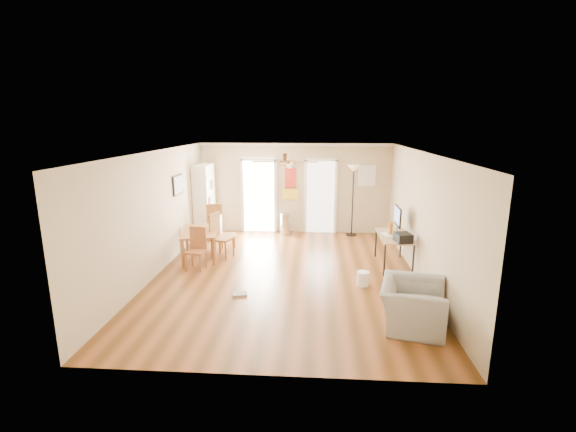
# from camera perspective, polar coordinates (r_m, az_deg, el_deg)

# --- Properties ---
(floor) EXTENTS (7.00, 7.00, 0.00)m
(floor) POSITION_cam_1_polar(r_m,az_deg,el_deg) (8.63, -0.27, -8.37)
(floor) COLOR brown
(floor) RESTS_ON ground
(ceiling) EXTENTS (5.50, 7.00, 0.00)m
(ceiling) POSITION_cam_1_polar(r_m,az_deg,el_deg) (8.05, -0.29, 9.13)
(ceiling) COLOR silver
(ceiling) RESTS_ON floor
(wall_back) EXTENTS (5.50, 0.04, 2.60)m
(wall_back) POSITION_cam_1_polar(r_m,az_deg,el_deg) (11.67, 0.97, 3.95)
(wall_back) COLOR beige
(wall_back) RESTS_ON floor
(wall_front) EXTENTS (5.50, 0.04, 2.60)m
(wall_front) POSITION_cam_1_polar(r_m,az_deg,el_deg) (4.91, -3.29, -9.18)
(wall_front) COLOR beige
(wall_front) RESTS_ON floor
(wall_left) EXTENTS (0.04, 7.00, 2.60)m
(wall_left) POSITION_cam_1_polar(r_m,az_deg,el_deg) (8.87, -18.30, 0.34)
(wall_left) COLOR beige
(wall_left) RESTS_ON floor
(wall_right) EXTENTS (0.04, 7.00, 2.60)m
(wall_right) POSITION_cam_1_polar(r_m,az_deg,el_deg) (8.50, 18.55, -0.22)
(wall_right) COLOR beige
(wall_right) RESTS_ON floor
(crown_molding) EXTENTS (5.50, 7.00, 0.08)m
(crown_molding) POSITION_cam_1_polar(r_m,az_deg,el_deg) (8.05, -0.29, 8.84)
(crown_molding) COLOR white
(crown_molding) RESTS_ON wall_back
(kitchen_doorway) EXTENTS (0.90, 0.10, 2.10)m
(kitchen_doorway) POSITION_cam_1_polar(r_m,az_deg,el_deg) (11.80, -4.15, 2.78)
(kitchen_doorway) COLOR white
(kitchen_doorway) RESTS_ON wall_back
(bathroom_doorway) EXTENTS (0.80, 0.10, 2.10)m
(bathroom_doorway) POSITION_cam_1_polar(r_m,az_deg,el_deg) (11.68, 4.64, 2.67)
(bathroom_doorway) COLOR white
(bathroom_doorway) RESTS_ON wall_back
(wall_decal) EXTENTS (0.46, 0.03, 1.10)m
(wall_decal) POSITION_cam_1_polar(r_m,az_deg,el_deg) (11.62, 0.35, 5.16)
(wall_decal) COLOR red
(wall_decal) RESTS_ON wall_back
(ac_grille) EXTENTS (0.50, 0.04, 0.60)m
(ac_grille) POSITION_cam_1_polar(r_m,az_deg,el_deg) (11.66, 11.13, 5.68)
(ac_grille) COLOR white
(ac_grille) RESTS_ON wall_back
(framed_poster) EXTENTS (0.04, 0.66, 0.48)m
(framed_poster) POSITION_cam_1_polar(r_m,az_deg,el_deg) (10.08, -15.38, 4.32)
(framed_poster) COLOR black
(framed_poster) RESTS_ON wall_left
(ceiling_fan) EXTENTS (1.24, 1.24, 0.20)m
(ceiling_fan) POSITION_cam_1_polar(r_m,az_deg,el_deg) (7.76, -0.45, 7.72)
(ceiling_fan) COLOR #593819
(ceiling_fan) RESTS_ON ceiling
(bookshelf) EXTENTS (0.63, 0.99, 2.04)m
(bookshelf) POSITION_cam_1_polar(r_m,az_deg,el_deg) (11.55, -11.82, 2.15)
(bookshelf) COLOR white
(bookshelf) RESTS_ON floor
(dining_table) EXTENTS (1.09, 1.48, 0.67)m
(dining_table) POSITION_cam_1_polar(r_m,az_deg,el_deg) (9.83, -12.47, -3.91)
(dining_table) COLOR #93562F
(dining_table) RESTS_ON floor
(dining_chair_right_a) EXTENTS (0.41, 0.41, 0.91)m
(dining_chair_right_a) POSITION_cam_1_polar(r_m,az_deg,el_deg) (10.21, -8.62, -2.41)
(dining_chair_right_a) COLOR #A76835
(dining_chair_right_a) RESTS_ON floor
(dining_chair_right_b) EXTENTS (0.55, 0.55, 1.06)m
(dining_chair_right_b) POSITION_cam_1_polar(r_m,az_deg,el_deg) (9.66, -9.35, -2.86)
(dining_chair_right_b) COLOR #AB7937
(dining_chair_right_b) RESTS_ON floor
(dining_chair_near) EXTENTS (0.42, 0.42, 0.92)m
(dining_chair_near) POSITION_cam_1_polar(r_m,az_deg,el_deg) (9.02, -13.02, -4.64)
(dining_chair_near) COLOR #AD6338
(dining_chair_near) RESTS_ON floor
(dining_chair_far) EXTENTS (0.53, 0.53, 1.02)m
(dining_chair_far) POSITION_cam_1_polar(r_m,az_deg,el_deg) (11.28, -10.47, -0.69)
(dining_chair_far) COLOR #9E6D33
(dining_chair_far) RESTS_ON floor
(trash_can) EXTENTS (0.34, 0.34, 0.63)m
(trash_can) POSITION_cam_1_polar(r_m,az_deg,el_deg) (11.56, -0.37, -1.13)
(trash_can) COLOR #AAAAAC
(trash_can) RESTS_ON floor
(torchiere_lamp) EXTENTS (0.49, 0.49, 2.02)m
(torchiere_lamp) POSITION_cam_1_polar(r_m,az_deg,el_deg) (11.48, 9.19, 2.16)
(torchiere_lamp) COLOR black
(torchiere_lamp) RESTS_ON floor
(computer_desk) EXTENTS (0.67, 1.34, 0.72)m
(computer_desk) POSITION_cam_1_polar(r_m,az_deg,el_deg) (9.33, 14.75, -4.80)
(computer_desk) COLOR tan
(computer_desk) RESTS_ON floor
(imac) EXTENTS (0.12, 0.64, 0.60)m
(imac) POSITION_cam_1_polar(r_m,az_deg,el_deg) (9.42, 15.32, -0.50)
(imac) COLOR black
(imac) RESTS_ON computer_desk
(keyboard) EXTENTS (0.19, 0.42, 0.02)m
(keyboard) POSITION_cam_1_polar(r_m,az_deg,el_deg) (9.21, 13.86, -2.60)
(keyboard) COLOR silver
(keyboard) RESTS_ON computer_desk
(printer) EXTENTS (0.37, 0.41, 0.19)m
(printer) POSITION_cam_1_polar(r_m,az_deg,el_deg) (8.76, 16.06, -2.97)
(printer) COLOR black
(printer) RESTS_ON computer_desk
(orange_bottle) EXTENTS (0.11, 0.11, 0.27)m
(orange_bottle) POSITION_cam_1_polar(r_m,az_deg,el_deg) (9.30, 14.39, -1.67)
(orange_bottle) COLOR orange
(orange_bottle) RESTS_ON computer_desk
(wastebasket_a) EXTENTS (0.29, 0.29, 0.29)m
(wastebasket_a) POSITION_cam_1_polar(r_m,az_deg,el_deg) (8.19, 10.60, -8.75)
(wastebasket_a) COLOR white
(wastebasket_a) RESTS_ON floor
(floor_cloth) EXTENTS (0.30, 0.26, 0.04)m
(floor_cloth) POSITION_cam_1_polar(r_m,az_deg,el_deg) (7.73, -6.88, -10.97)
(floor_cloth) COLOR #A6A6A0
(floor_cloth) RESTS_ON floor
(armchair) EXTENTS (1.20, 1.30, 0.72)m
(armchair) POSITION_cam_1_polar(r_m,az_deg,el_deg) (6.76, 17.29, -12.01)
(armchair) COLOR gray
(armchair) RESTS_ON floor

